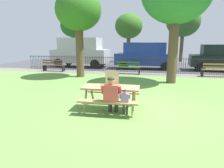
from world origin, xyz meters
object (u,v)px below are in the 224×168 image
Objects in this scene: park_bench_left at (54,66)px; far_tree_left at (73,27)px; pizza_slice_on_table at (127,86)px; parked_car_left at (145,55)px; far_tree_midleft at (129,26)px; far_tree_center at (183,22)px; park_bench_right at (215,70)px; parked_car_far_left at (80,52)px; lamp_post_walkway at (173,36)px; park_bench_center at (128,68)px; pizza_box_open at (111,82)px; parked_car_center at (221,57)px; child_at_table at (125,100)px; adult_at_table at (111,94)px; tree_near_table at (78,12)px; picnic_table_foreground at (111,92)px.

far_tree_left reaches higher than park_bench_left.
parked_car_left reaches higher than pizza_slice_on_table.
far_tree_midleft is 0.91× the size of far_tree_center.
far_tree_left is (-8.88, 16.46, 3.05)m from pizza_slice_on_table.
parked_car_left is (-4.55, 2.76, 0.68)m from park_bench_right.
parked_car_far_left is 7.66m from far_tree_midleft.
pizza_slice_on_table is at bearing -103.99° from lamp_post_walkway.
parked_car_far_left is (-5.45, 9.94, 0.53)m from pizza_slice_on_table.
lamp_post_walkway is 0.78× the size of far_tree_left.
park_bench_center is 12.67m from far_tree_left.
pizza_box_open is 18.77m from far_tree_left.
park_bench_left is 0.34× the size of parked_car_left.
pizza_slice_on_table is 11.39m from parked_car_center.
far_tree_midleft is (-4.11, 9.04, 1.29)m from lamp_post_walkway.
parked_car_center reaches higher than park_bench_center.
far_tree_center is (3.38, 17.12, 3.62)m from child_at_table.
park_bench_right is at bearing 58.17° from adult_at_table.
lamp_post_walkway is at bearing -52.95° from parked_car_left.
far_tree_left is at bearing 139.87° from lamp_post_walkway.
far_tree_midleft is at bearing 96.32° from adult_at_table.
lamp_post_walkway is 4.71m from parked_car_center.
far_tree_center reaches higher than pizza_slice_on_table.
far_tree_midleft is at bearing 65.44° from park_bench_left.
parked_car_center is at bearing 60.86° from pizza_slice_on_table.
pizza_slice_on_table is at bearing -47.84° from park_bench_left.
parked_car_center reaches higher than pizza_box_open.
child_at_table is 7.91m from tree_near_table.
parked_car_center reaches higher than park_bench_left.
pizza_slice_on_table is 9.69m from park_bench_left.
far_tree_left is at bearing 180.00° from far_tree_midleft.
lamp_post_walkway is at bearing -19.05° from parked_car_far_left.
far_tree_midleft is (-2.30, 17.12, 3.25)m from child_at_table.
pizza_box_open reaches higher than picnic_table_foreground.
far_tree_center is at bearing 0.00° from far_tree_midleft.
pizza_slice_on_table is 0.17× the size of park_bench_center.
far_tree_center is (4.39, 9.28, 3.72)m from park_bench_center.
parked_car_center is (3.69, 2.52, -1.47)m from lamp_post_walkway.
park_bench_right is at bearing 0.00° from park_bench_left.
picnic_table_foreground is 0.33× the size of far_tree_center.
pizza_box_open is at bearing -172.06° from pizza_slice_on_table.
adult_at_table reaches higher than park_bench_left.
lamp_post_walkway reaches higher than park_bench_left.
far_tree_left is (-2.38, 9.28, 3.41)m from park_bench_left.
adult_at_table reaches higher than park_bench_right.
adult_at_table is at bearing 178.65° from child_at_table.
pizza_slice_on_table is 17.15m from far_tree_center.
picnic_table_foreground is at bearing -63.22° from far_tree_left.
park_bench_right reaches higher than child_at_table.
parked_car_center is 0.86× the size of far_tree_left.
far_tree_center is at bearing 80.12° from lamp_post_walkway.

